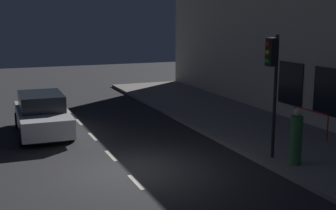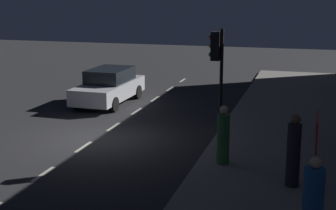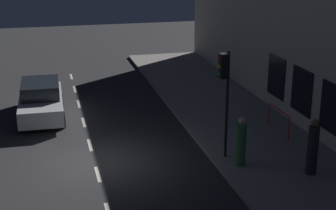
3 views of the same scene
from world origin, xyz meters
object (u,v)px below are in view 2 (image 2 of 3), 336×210
object	(u,v)px
pedestrian_0	(223,137)
traffic_light	(217,62)
parked_car_1	(109,86)
pedestrian_1	(313,206)
pedestrian_2	(293,153)

from	to	relation	value
pedestrian_0	traffic_light	bearing A→B (deg)	-33.45
parked_car_1	pedestrian_1	xyz separation A→B (m)	(8.93, -11.38, 0.20)
pedestrian_0	pedestrian_2	bearing A→B (deg)	-179.36
pedestrian_0	pedestrian_2	distance (m)	2.33
traffic_light	parked_car_1	size ratio (longest dim) A/B	0.83
pedestrian_1	pedestrian_2	size ratio (longest dim) A/B	0.98
parked_car_1	pedestrian_0	size ratio (longest dim) A/B	2.67
parked_car_1	pedestrian_0	bearing A→B (deg)	133.60
traffic_light	pedestrian_0	xyz separation A→B (m)	(0.37, -0.80, -2.04)
traffic_light	pedestrian_2	world-z (taller)	traffic_light
traffic_light	parked_car_1	distance (m)	8.99
traffic_light	parked_car_1	xyz separation A→B (m)	(-6.07, 6.25, -2.19)
pedestrian_1	pedestrian_2	xyz separation A→B (m)	(-0.49, 3.13, 0.04)
traffic_light	pedestrian_2	size ratio (longest dim) A/B	2.03
parked_car_1	pedestrian_1	bearing A→B (deg)	129.31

